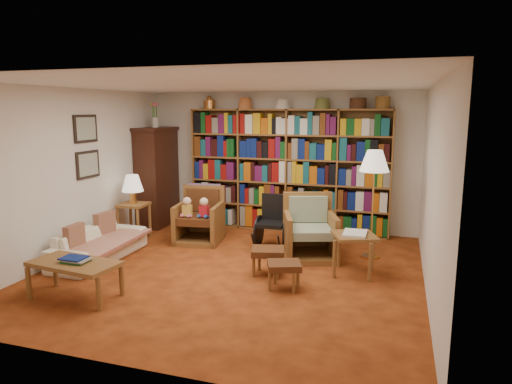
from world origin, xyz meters
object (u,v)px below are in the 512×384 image
at_px(side_table_papers, 354,240).
at_px(armchair_leather, 201,218).
at_px(footstool_b, 284,267).
at_px(side_table_lamp, 134,212).
at_px(armchair_sage, 311,233).
at_px(wheelchair, 273,225).
at_px(sofa, 99,244).
at_px(coffee_table, 75,266).
at_px(floor_lamp, 374,165).
at_px(footstool_a, 268,253).

bearing_deg(side_table_papers, armchair_leather, 161.45).
bearing_deg(footstool_b, armchair_leather, 138.07).
bearing_deg(armchair_leather, side_table_papers, -18.55).
height_order(armchair_leather, side_table_papers, armchair_leather).
xyz_separation_m(side_table_lamp, footstool_b, (2.98, -1.39, -0.19)).
height_order(armchair_sage, footstool_b, armchair_sage).
xyz_separation_m(wheelchair, footstool_b, (0.58, -1.56, -0.12)).
xyz_separation_m(sofa, side_table_papers, (3.65, 0.51, 0.23)).
distance_m(armchair_leather, wheelchair, 1.28).
xyz_separation_m(footstool_b, coffee_table, (-2.27, -0.99, 0.11)).
bearing_deg(wheelchair, footstool_b, -69.77).
height_order(sofa, armchair_leather, armchair_leather).
distance_m(side_table_lamp, wheelchair, 2.41).
bearing_deg(armchair_sage, coffee_table, -134.67).
xyz_separation_m(armchair_sage, coffee_table, (-2.35, -2.37, 0.03)).
relative_size(armchair_sage, side_table_papers, 1.45).
bearing_deg(footstool_b, sofa, 174.53).
relative_size(sofa, side_table_lamp, 2.62).
bearing_deg(side_table_lamp, armchair_leather, 13.31).
distance_m(floor_lamp, side_table_papers, 1.23).
height_order(sofa, floor_lamp, floor_lamp).
distance_m(armchair_leather, footstool_b, 2.49).
bearing_deg(footstool_b, wheelchair, 110.23).
xyz_separation_m(sofa, footstool_a, (2.55, 0.14, 0.06)).
bearing_deg(side_table_papers, wheelchair, 149.82).
height_order(side_table_lamp, floor_lamp, floor_lamp).
distance_m(sofa, side_table_papers, 3.69).
height_order(floor_lamp, footstool_b, floor_lamp).
bearing_deg(side_table_lamp, sofa, -84.88).
relative_size(side_table_lamp, coffee_table, 0.56).
distance_m(floor_lamp, footstool_a, 2.03).
bearing_deg(armchair_leather, footstool_b, -41.93).
height_order(side_table_lamp, footstool_b, side_table_lamp).
height_order(side_table_lamp, side_table_papers, side_table_lamp).
bearing_deg(side_table_lamp, wheelchair, 4.07).
height_order(side_table_lamp, armchair_sage, armchair_sage).
relative_size(side_table_lamp, armchair_leather, 0.67).
distance_m(side_table_lamp, footstool_b, 3.29).
relative_size(side_table_papers, footstool_a, 1.36).
xyz_separation_m(sofa, coffee_table, (0.61, -1.27, 0.15)).
distance_m(side_table_papers, coffee_table, 3.52).
bearing_deg(armchair_sage, floor_lamp, 12.38).
bearing_deg(footstool_a, side_table_papers, 18.64).
distance_m(armchair_leather, floor_lamp, 2.97).
bearing_deg(armchair_leather, floor_lamp, -1.76).
distance_m(armchair_leather, side_table_papers, 2.76).
bearing_deg(floor_lamp, side_table_lamp, -177.34).
bearing_deg(wheelchair, floor_lamp, 0.41).
relative_size(armchair_leather, side_table_papers, 1.35).
bearing_deg(armchair_leather, coffee_table, -99.08).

